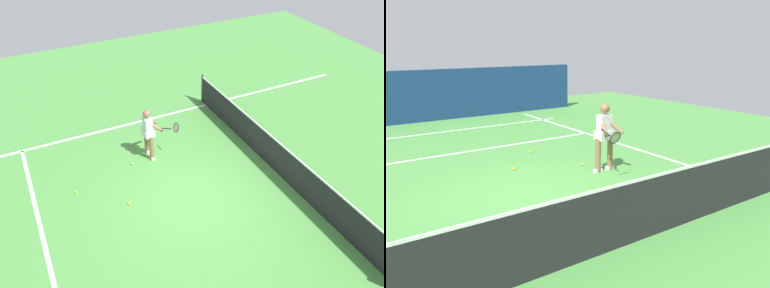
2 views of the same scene
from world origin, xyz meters
The scene contains 10 objects.
ground_plane centered at (0.00, 0.00, 0.00)m, with size 23.54×23.54×0.00m, color #4C9342.
court_back_wall centered at (0.00, -8.75, 0.94)m, with size 13.20×0.24×1.88m, color navy.
baseline_marking centered at (0.00, -6.55, 0.00)m, with size 9.20×0.10×0.01m, color white.
service_line_marking centered at (0.00, -3.75, 0.00)m, with size 8.20×0.10×0.01m, color white.
sideline_left_marking centered at (-4.10, 0.00, 0.00)m, with size 0.10×16.11×0.01m, color white.
court_net centered at (0.00, 2.50, 0.50)m, with size 8.88×0.08×1.06m.
tennis_player centered at (-2.19, -0.36, 0.85)m, with size 0.76×0.95×1.55m.
tennis_ball_near centered at (-2.03, -1.00, 0.03)m, with size 0.07×0.07×0.07m, color #D1E533.
tennis_ball_mid centered at (-0.52, -1.60, 0.03)m, with size 0.07×0.07×0.07m, color #D1E533.
tennis_ball_far centered at (-1.54, -2.73, 0.03)m, with size 0.07×0.07×0.07m, color #D1E533.
Camera 2 is at (3.22, 6.41, 2.86)m, focal length 37.31 mm.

